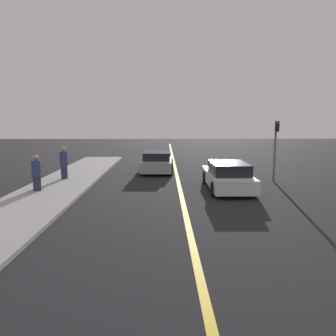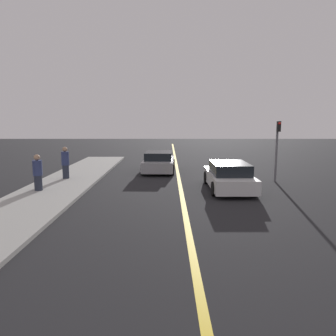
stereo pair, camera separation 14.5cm
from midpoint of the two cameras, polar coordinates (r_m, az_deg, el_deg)
name	(u,v)px [view 2 (the right image)]	position (r m, az deg, el deg)	size (l,w,h in m)	color
road_center_line	(181,191)	(15.44, 2.60, -4.09)	(0.20, 60.00, 0.01)	gold
sidewalk_left	(33,203)	(14.10, -22.14, -5.67)	(3.12, 31.18, 0.14)	#9E9E99
car_near_right_lane	(229,176)	(16.00, 10.83, -1.45)	(2.02, 4.56, 1.33)	silver
car_ahead_center	(159,162)	(21.02, -1.37, 1.04)	(2.11, 4.14, 1.32)	#9E9EA3
pedestrian_near_curb	(38,173)	(16.00, -21.46, -0.77)	(0.42, 0.42, 1.65)	#282D3D
pedestrian_mid_group	(66,163)	(18.77, -17.18, 0.87)	(0.41, 0.41, 1.74)	#282D3D
traffic_light	(277,144)	(18.46, 18.73, 3.97)	(0.18, 0.40, 3.27)	slate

